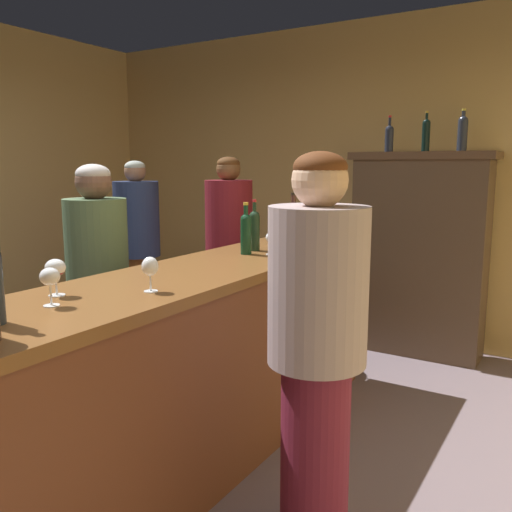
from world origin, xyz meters
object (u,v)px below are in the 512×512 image
patron_in_grey (99,287)px  display_bottle_left (389,137)px  display_cabinet (419,250)px  wine_bottle_merlot (255,229)px  wine_bottle_syrah (246,231)px  patron_near_entrance (138,249)px  cheese_plate (288,242)px  wine_bottle_chardonnay (293,220)px  bartender (317,344)px  bar_counter (196,369)px  wine_glass_front (150,267)px  display_bottle_midleft (426,134)px  patron_tall (229,248)px  wine_glass_rear (50,278)px  wine_glass_mid (55,269)px  wine_glass_spare (271,239)px  display_bottle_center (463,132)px

patron_in_grey → display_bottle_left: bearing=91.7°
display_cabinet → wine_bottle_merlot: bearing=-108.6°
wine_bottle_syrah → patron_near_entrance: patron_near_entrance is taller
wine_bottle_syrah → cheese_plate: (-0.02, 0.55, -0.13)m
wine_bottle_syrah → patron_in_grey: patron_in_grey is taller
wine_bottle_chardonnay → cheese_plate: size_ratio=1.77×
wine_bottle_syrah → bartender: (0.83, -0.81, -0.30)m
bar_counter → display_cabinet: size_ratio=1.91×
patron_near_entrance → wine_bottle_merlot: bearing=10.0°
display_bottle_left → patron_near_entrance: bearing=-146.5°
wine_glass_front → display_bottle_midleft: (0.36, 2.81, 0.66)m
wine_glass_front → patron_tall: 2.24m
display_cabinet → wine_glass_rear: display_cabinet is taller
wine_glass_rear → wine_glass_mid: bearing=135.0°
wine_glass_front → patron_tall: bearing=116.0°
display_bottle_midleft → patron_in_grey: size_ratio=0.20×
display_cabinet → display_bottle_midleft: (0.01, 0.00, 0.93)m
wine_glass_front → patron_in_grey: bearing=149.9°
wine_glass_spare → patron_near_entrance: 1.74m
wine_glass_mid → display_bottle_midleft: 3.18m
patron_in_grey → bartender: (1.52, -0.30, 0.02)m
bar_counter → wine_bottle_chardonnay: wine_bottle_chardonnay is taller
wine_glass_front → display_bottle_left: 2.88m
wine_glass_spare → wine_glass_rear: bearing=-94.4°
wine_glass_rear → display_bottle_center: size_ratio=0.45×
wine_glass_mid → display_bottle_center: display_bottle_center is taller
wine_glass_rear → wine_glass_spare: (0.11, 1.43, -0.01)m
wine_glass_front → wine_glass_rear: (-0.15, -0.36, 0.00)m
wine_glass_rear → bartender: bearing=34.7°
display_bottle_midleft → patron_tall: size_ratio=0.19×
display_bottle_center → patron_in_grey: bearing=-123.0°
patron_near_entrance → patron_tall: patron_tall is taller
wine_glass_front → display_cabinet: bearing=82.9°
patron_tall → wine_bottle_merlot: bearing=-1.0°
bar_counter → wine_glass_mid: (-0.13, -0.71, 0.62)m
patron_tall → patron_in_grey: bearing=-38.8°
wine_bottle_chardonnay → patron_tall: 0.87m
wine_bottle_syrah → wine_glass_front: bearing=-79.9°
display_cabinet → wine_glass_mid: bearing=-101.5°
wine_bottle_merlot → display_bottle_left: (0.27, 1.66, 0.60)m
cheese_plate → display_bottle_midleft: 1.56m
wine_bottle_merlot → cheese_plate: (0.01, 0.41, -0.13)m
wine_glass_mid → patron_tall: size_ratio=0.09×
wine_bottle_syrah → wine_glass_mid: 1.26m
wine_bottle_syrah → display_bottle_center: (0.81, 1.80, 0.63)m
wine_glass_mid → bartender: 1.06m
wine_glass_rear → wine_bottle_chardonnay: bearing=91.9°
wine_glass_front → patron_tall: patron_tall is taller
wine_bottle_merlot → cheese_plate: size_ratio=1.68×
wine_glass_spare → display_bottle_midleft: size_ratio=0.42×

